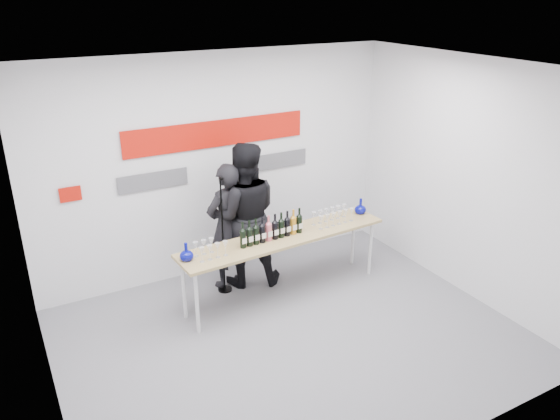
{
  "coord_description": "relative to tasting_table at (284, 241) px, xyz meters",
  "views": [
    {
      "loc": [
        -2.64,
        -4.5,
        3.73
      ],
      "look_at": [
        0.39,
        0.98,
        1.15
      ],
      "focal_mm": 35.0,
      "sensor_mm": 36.0,
      "label": 1
    }
  ],
  "objects": [
    {
      "name": "ground",
      "position": [
        -0.39,
        -0.88,
        -0.77
      ],
      "size": [
        5.0,
        5.0,
        0.0
      ],
      "primitive_type": "plane",
      "color": "slate",
      "rests_on": "ground"
    },
    {
      "name": "back_wall",
      "position": [
        -0.39,
        1.12,
        0.73
      ],
      "size": [
        5.0,
        0.04,
        3.0
      ],
      "primitive_type": "cube",
      "color": "silver",
      "rests_on": "ground"
    },
    {
      "name": "signage",
      "position": [
        -0.44,
        1.09,
        1.04
      ],
      "size": [
        3.38,
        0.02,
        0.79
      ],
      "color": "#B91307",
      "rests_on": "back_wall"
    },
    {
      "name": "tasting_table",
      "position": [
        0.0,
        0.0,
        0.0
      ],
      "size": [
        2.81,
        0.73,
        0.83
      ],
      "rotation": [
        0.0,
        0.0,
        0.06
      ],
      "color": "tan",
      "rests_on": "ground"
    },
    {
      "name": "wine_bottles",
      "position": [
        -0.18,
        -0.02,
        0.23
      ],
      "size": [
        0.89,
        0.13,
        0.33
      ],
      "rotation": [
        0.0,
        0.0,
        0.06
      ],
      "color": "black",
      "rests_on": "tasting_table"
    },
    {
      "name": "decanter_left",
      "position": [
        -1.29,
        -0.03,
        0.17
      ],
      "size": [
        0.16,
        0.16,
        0.21
      ],
      "primitive_type": null,
      "color": "#060A7A",
      "rests_on": "tasting_table"
    },
    {
      "name": "decanter_right",
      "position": [
        1.28,
        0.14,
        0.17
      ],
      "size": [
        0.16,
        0.16,
        0.21
      ],
      "primitive_type": null,
      "color": "#060A7A",
      "rests_on": "tasting_table"
    },
    {
      "name": "glasses_left",
      "position": [
        -1.02,
        -0.08,
        0.16
      ],
      "size": [
        0.37,
        0.24,
        0.18
      ],
      "color": "silver",
      "rests_on": "tasting_table"
    },
    {
      "name": "glasses_right",
      "position": [
        0.76,
        0.05,
        0.16
      ],
      "size": [
        0.57,
        0.26,
        0.18
      ],
      "color": "silver",
      "rests_on": "tasting_table"
    },
    {
      "name": "presenter_left",
      "position": [
        -0.51,
        0.58,
        0.08
      ],
      "size": [
        0.69,
        0.53,
        1.7
      ],
      "primitive_type": "imported",
      "rotation": [
        0.0,
        0.0,
        3.36
      ],
      "color": "black",
      "rests_on": "ground"
    },
    {
      "name": "presenter_right",
      "position": [
        -0.29,
        0.55,
        0.2
      ],
      "size": [
        1.14,
        1.01,
        1.94
      ],
      "primitive_type": "imported",
      "rotation": [
        0.0,
        0.0,
        2.79
      ],
      "color": "black",
      "rests_on": "ground"
    },
    {
      "name": "mic_stand",
      "position": [
        -0.63,
        0.46,
        -0.28
      ],
      "size": [
        0.19,
        0.19,
        1.6
      ],
      "rotation": [
        0.0,
        0.0,
        0.15
      ],
      "color": "black",
      "rests_on": "ground"
    }
  ]
}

